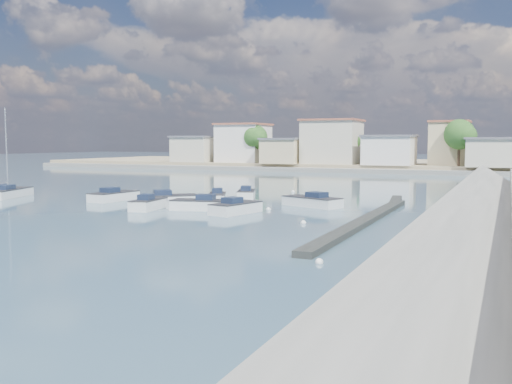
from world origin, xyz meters
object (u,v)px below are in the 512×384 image
motorboat_g (217,199)px  motorboat_h (171,200)px  motorboat_d (197,205)px  motorboat_a (150,204)px  motorboat_e (116,197)px  sailboat (10,193)px  motorboat_b (238,208)px  motorboat_f (246,195)px  motorboat_c (310,202)px

motorboat_g → motorboat_h: 4.12m
motorboat_d → motorboat_h: bearing=146.6°
motorboat_a → motorboat_e: (-6.82, 4.48, -0.00)m
motorboat_a → sailboat: 18.97m
motorboat_b → motorboat_f: size_ratio=1.20×
motorboat_e → motorboat_h: same height
motorboat_c → motorboat_g: (-8.55, -0.63, 0.00)m
motorboat_g → motorboat_f: bearing=79.6°
motorboat_e → motorboat_a: bearing=-33.3°
motorboat_d → motorboat_e: same height
motorboat_d → motorboat_h: size_ratio=1.03×
motorboat_f → sailboat: bearing=-160.1°
motorboat_c → motorboat_h: bearing=-164.1°
motorboat_h → motorboat_b: bearing=-22.2°
motorboat_d → motorboat_g: bearing=101.2°
motorboat_a → motorboat_c: bearing=32.5°
motorboat_b → motorboat_e: size_ratio=0.91×
motorboat_h → motorboat_g: bearing=41.0°
motorboat_c → sailboat: size_ratio=0.65×
motorboat_d → motorboat_f: bearing=91.4°
motorboat_a → motorboat_h: size_ratio=0.91×
motorboat_f → motorboat_g: bearing=-100.4°
sailboat → motorboat_g: bearing=9.4°
motorboat_d → motorboat_f: (-0.25, 9.99, 0.00)m
motorboat_d → motorboat_e: 11.15m
motorboat_g → motorboat_c: bearing=4.2°
motorboat_a → motorboat_f: size_ratio=1.08×
motorboat_a → motorboat_c: size_ratio=0.80×
motorboat_b → motorboat_g: size_ratio=1.22×
motorboat_b → motorboat_c: (3.57, 6.62, 0.00)m
motorboat_d → motorboat_h: same height
motorboat_g → sailboat: bearing=-170.6°
motorboat_d → motorboat_h: 5.01m
motorboat_a → motorboat_c: (11.28, 7.20, 0.00)m
motorboat_b → motorboat_a: bearing=-175.7°
motorboat_d → motorboat_f: size_ratio=1.24×
motorboat_a → motorboat_g: bearing=67.4°
motorboat_b → motorboat_f: same height
motorboat_b → motorboat_d: size_ratio=0.97×
motorboat_a → motorboat_h: same height
motorboat_b → motorboat_g: 7.79m
motorboat_b → motorboat_d: same height
motorboat_a → motorboat_b: same height
motorboat_b → sailboat: 26.55m
motorboat_d → motorboat_g: size_ratio=1.26×
motorboat_f → motorboat_g: (-0.83, -4.53, 0.00)m
motorboat_h → sailboat: size_ratio=0.57×
motorboat_c → motorboat_h: same height
motorboat_a → sailboat: size_ratio=0.52×
motorboat_b → motorboat_f: 11.31m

